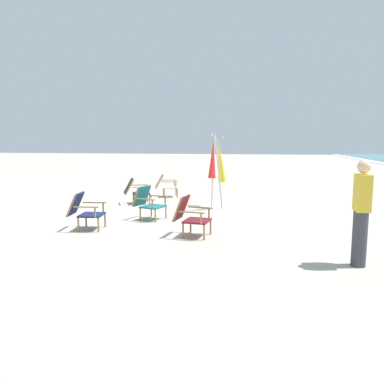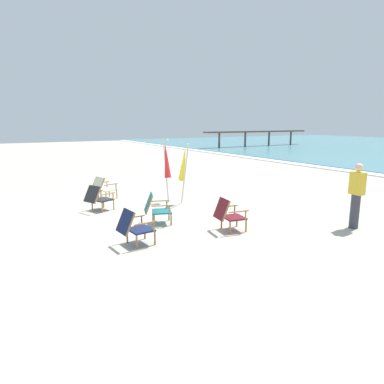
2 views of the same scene
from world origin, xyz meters
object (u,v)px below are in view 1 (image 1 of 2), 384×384
(person_near_chairs, at_px, (361,212))
(beach_chair_far_center, at_px, (190,215))
(beach_chair_front_left, at_px, (84,210))
(beach_chair_back_left, at_px, (148,202))
(umbrella_furled_yellow, at_px, (220,162))
(umbrella_furled_red, at_px, (213,159))
(beach_chair_back_right, at_px, (165,185))
(beach_chair_mid_center, at_px, (136,190))

(person_near_chairs, bearing_deg, beach_chair_far_center, -116.13)
(beach_chair_front_left, relative_size, beach_chair_back_left, 0.95)
(umbrella_furled_yellow, bearing_deg, person_near_chairs, 30.03)
(beach_chair_back_left, xyz_separation_m, person_near_chairs, (2.83, 4.13, 0.41))
(beach_chair_front_left, height_order, beach_chair_back_left, beach_chair_back_left)
(umbrella_furled_yellow, xyz_separation_m, person_near_chairs, (4.31, 2.49, -0.47))
(beach_chair_far_center, bearing_deg, umbrella_furled_red, 178.51)
(beach_chair_back_left, bearing_deg, beach_chair_back_right, -173.83)
(beach_chair_back_left, bearing_deg, beach_chair_mid_center, -154.93)
(beach_chair_mid_center, xyz_separation_m, person_near_chairs, (4.87, 5.08, 0.42))
(beach_chair_far_center, height_order, beach_chair_back_right, beach_chair_far_center)
(beach_chair_far_center, relative_size, umbrella_furled_red, 0.39)
(beach_chair_back_right, xyz_separation_m, umbrella_furled_red, (1.39, 1.75, 0.94))
(umbrella_furled_yellow, bearing_deg, beach_chair_mid_center, -102.31)
(beach_chair_mid_center, distance_m, beach_chair_back_right, 1.60)
(umbrella_furled_yellow, distance_m, person_near_chairs, 5.00)
(beach_chair_back_left, height_order, person_near_chairs, person_near_chairs)
(beach_chair_mid_center, xyz_separation_m, umbrella_furled_yellow, (0.57, 2.59, 0.89))
(umbrella_furled_red, bearing_deg, beach_chair_back_right, -128.55)
(beach_chair_mid_center, relative_size, beach_chair_back_right, 1.04)
(beach_chair_far_center, xyz_separation_m, beach_chair_back_right, (-4.96, -1.65, -0.01))
(beach_chair_back_right, xyz_separation_m, person_near_chairs, (6.36, 4.51, 0.42))
(beach_chair_far_center, bearing_deg, beach_chair_mid_center, -147.34)
(beach_chair_front_left, height_order, beach_chair_far_center, beach_chair_far_center)
(beach_chair_back_left, height_order, beach_chair_back_right, beach_chair_back_left)
(beach_chair_far_center, height_order, person_near_chairs, person_near_chairs)
(umbrella_furled_red, bearing_deg, person_near_chairs, 29.05)
(beach_chair_back_left, height_order, umbrella_furled_red, umbrella_furled_red)
(umbrella_furled_yellow, bearing_deg, beach_chair_back_right, -135.54)
(beach_chair_back_right, bearing_deg, umbrella_furled_yellow, 44.46)
(beach_chair_back_right, bearing_deg, beach_chair_far_center, 18.43)
(beach_chair_far_center, relative_size, umbrella_furled_yellow, 0.40)
(beach_chair_mid_center, distance_m, beach_chair_back_left, 2.25)
(beach_chair_front_left, bearing_deg, beach_chair_back_left, 139.20)
(beach_chair_back_right, distance_m, person_near_chairs, 7.81)
(beach_chair_front_left, relative_size, beach_chair_back_right, 0.91)
(beach_chair_back_left, bearing_deg, person_near_chairs, 55.52)
(beach_chair_mid_center, distance_m, person_near_chairs, 7.05)
(beach_chair_back_right, bearing_deg, person_near_chairs, 35.31)
(umbrella_furled_red, bearing_deg, umbrella_furled_yellow, 22.22)
(beach_chair_far_center, relative_size, person_near_chairs, 0.50)
(umbrella_furled_yellow, bearing_deg, beach_chair_far_center, -7.14)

